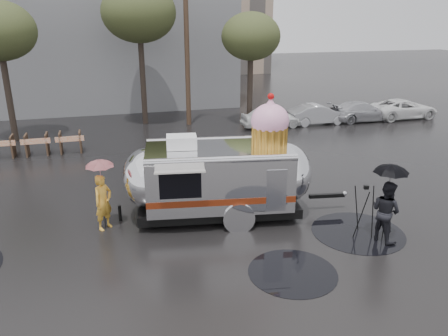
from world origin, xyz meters
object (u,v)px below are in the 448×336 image
object	(u,v)px
airstream_trailer	(221,174)
person_right	(386,211)
tripod	(364,205)
person_left	(103,202)

from	to	relation	value
airstream_trailer	person_right	world-z (taller)	airstream_trailer
airstream_trailer	person_right	size ratio (longest dim) A/B	4.11
airstream_trailer	tripod	size ratio (longest dim) A/B	4.67
person_left	airstream_trailer	bearing A→B (deg)	-42.69
person_left	person_right	bearing A→B (deg)	-62.17
airstream_trailer	tripod	xyz separation A→B (m)	(3.70, -2.46, -0.46)
airstream_trailer	person_left	size ratio (longest dim) A/B	4.33
airstream_trailer	person_left	xyz separation A→B (m)	(-3.70, 0.07, -0.56)
person_right	tripod	world-z (taller)	person_right
person_left	tripod	world-z (taller)	person_left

